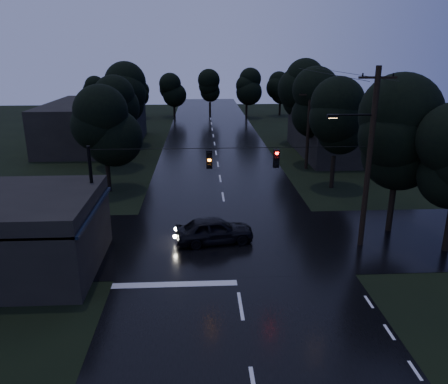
{
  "coord_description": "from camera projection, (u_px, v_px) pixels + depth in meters",
  "views": [
    {
      "loc": [
        -1.63,
        -11.64,
        10.75
      ],
      "look_at": [
        -0.29,
        13.22,
        2.63
      ],
      "focal_mm": 35.0,
      "sensor_mm": 36.0,
      "label": 1
    }
  ],
  "objects": [
    {
      "name": "cross_street",
      "position": [
        230.0,
        240.0,
        25.86
      ],
      "size": [
        60.0,
        9.0,
        0.02
      ],
      "primitive_type": "cube",
      "color": "black",
      "rests_on": "ground"
    },
    {
      "name": "tree_right_b",
      "position": [
        318.0,
        102.0,
        41.57
      ],
      "size": [
        4.48,
        4.48,
        9.44
      ],
      "color": "black",
      "rests_on": "ground"
    },
    {
      "name": "main_road",
      "position": [
        218.0,
        165.0,
        42.94
      ],
      "size": [
        12.0,
        120.0,
        0.02
      ],
      "primitive_type": "cube",
      "color": "black",
      "rests_on": "ground"
    },
    {
      "name": "tree_right_c",
      "position": [
        301.0,
        89.0,
        50.98
      ],
      "size": [
        4.76,
        4.76,
        10.03
      ],
      "color": "black",
      "rests_on": "ground"
    },
    {
      "name": "anchor_pole_left",
      "position": [
        93.0,
        200.0,
        23.6
      ],
      "size": [
        0.18,
        0.18,
        6.0
      ],
      "primitive_type": "cylinder",
      "color": "black",
      "rests_on": "ground"
    },
    {
      "name": "building_far_left",
      "position": [
        95.0,
        124.0,
        50.95
      ],
      "size": [
        10.0,
        16.0,
        5.0
      ],
      "primitive_type": "cube",
      "color": "black",
      "rests_on": "ground"
    },
    {
      "name": "utility_pole_main",
      "position": [
        368.0,
        156.0,
        23.65
      ],
      "size": [
        3.5,
        0.3,
        10.0
      ],
      "color": "black",
      "rests_on": "ground"
    },
    {
      "name": "tree_corner_near",
      "position": [
        400.0,
        135.0,
        25.46
      ],
      "size": [
        4.48,
        4.48,
        9.44
      ],
      "color": "black",
      "rests_on": "ground"
    },
    {
      "name": "car",
      "position": [
        214.0,
        230.0,
        25.38
      ],
      "size": [
        4.75,
        2.52,
        1.54
      ],
      "primitive_type": "imported",
      "rotation": [
        0.0,
        0.0,
        1.73
      ],
      "color": "black",
      "rests_on": "ground"
    },
    {
      "name": "span_signals",
      "position": [
        242.0,
        158.0,
        23.3
      ],
      "size": [
        15.0,
        0.37,
        1.12
      ],
      "color": "black",
      "rests_on": "ground"
    },
    {
      "name": "tree_right_a",
      "position": [
        337.0,
        119.0,
        34.06
      ],
      "size": [
        4.2,
        4.2,
        8.85
      ],
      "color": "black",
      "rests_on": "ground"
    },
    {
      "name": "tree_left_c",
      "position": [
        125.0,
        93.0,
        50.06
      ],
      "size": [
        4.48,
        4.48,
        9.44
      ],
      "color": "black",
      "rests_on": "ground"
    },
    {
      "name": "tree_left_a",
      "position": [
        104.0,
        126.0,
        33.26
      ],
      "size": [
        3.92,
        3.92,
        8.26
      ],
      "color": "black",
      "rests_on": "ground"
    },
    {
      "name": "utility_pole_far",
      "position": [
        308.0,
        128.0,
        40.26
      ],
      "size": [
        2.0,
        0.3,
        7.5
      ],
      "color": "black",
      "rests_on": "ground"
    },
    {
      "name": "tree_left_b",
      "position": [
        115.0,
        108.0,
        40.71
      ],
      "size": [
        4.2,
        4.2,
        8.85
      ],
      "color": "black",
      "rests_on": "ground"
    },
    {
      "name": "building_far_right",
      "position": [
        347.0,
        134.0,
        46.77
      ],
      "size": [
        10.0,
        14.0,
        4.4
      ],
      "primitive_type": "cube",
      "color": "black",
      "rests_on": "ground"
    }
  ]
}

